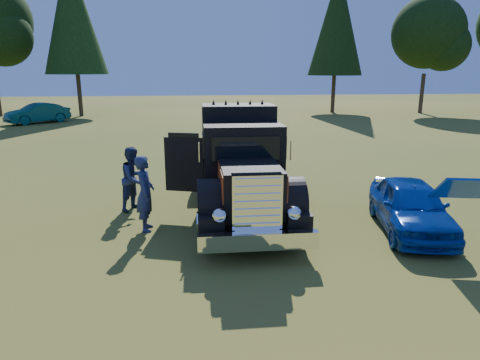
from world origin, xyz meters
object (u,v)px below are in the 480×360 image
(diamond_t_truck, at_px, (241,170))
(spectator_far, at_px, (134,179))
(spectator_near, at_px, (145,193))
(hotrod_coupe, at_px, (411,206))
(distant_teal_car, at_px, (38,113))

(diamond_t_truck, bearing_deg, spectator_far, 166.03)
(diamond_t_truck, height_order, spectator_near, diamond_t_truck)
(hotrod_coupe, bearing_deg, spectator_far, 160.97)
(spectator_near, bearing_deg, hotrod_coupe, -99.01)
(diamond_t_truck, relative_size, hotrod_coupe, 1.68)
(diamond_t_truck, xyz_separation_m, hotrod_coupe, (4.12, -1.71, -0.62))
(hotrod_coupe, bearing_deg, distant_teal_car, 125.32)
(spectator_near, distance_m, distant_teal_car, 25.87)
(spectator_far, bearing_deg, spectator_near, -129.36)
(hotrod_coupe, xyz_separation_m, spectator_far, (-7.15, 2.46, 0.27))
(hotrod_coupe, relative_size, spectator_far, 2.31)
(diamond_t_truck, bearing_deg, distant_teal_car, 120.12)
(hotrod_coupe, height_order, distant_teal_car, hotrod_coupe)
(spectator_far, xyz_separation_m, distant_teal_car, (-10.09, 21.86, -0.18))
(hotrod_coupe, distance_m, spectator_near, 6.68)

